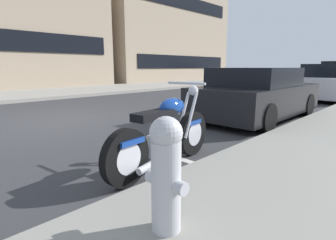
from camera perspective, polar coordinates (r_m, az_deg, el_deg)
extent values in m
plane|color=#333335|center=(7.30, -22.56, -0.19)|extent=(260.00, 260.00, 0.00)
cube|color=gray|center=(20.15, 1.25, 7.66)|extent=(120.00, 5.00, 0.14)
cube|color=silver|center=(4.15, 0.06, -7.54)|extent=(0.12, 2.20, 0.01)
cylinder|color=black|center=(4.13, 5.15, -2.87)|extent=(0.68, 0.19, 0.68)
cylinder|color=silver|center=(4.13, 5.15, -2.87)|extent=(0.38, 0.16, 0.37)
cylinder|color=black|center=(3.06, -9.07, -8.05)|extent=(0.68, 0.19, 0.68)
cylinder|color=silver|center=(3.06, -9.07, -8.05)|extent=(0.38, 0.16, 0.37)
cube|color=silver|center=(3.57, -0.87, -5.37)|extent=(0.43, 0.31, 0.30)
cube|color=black|center=(3.33, -2.78, 1.13)|extent=(0.70, 0.30, 0.10)
ellipsoid|color=navy|center=(3.60, 0.86, 2.88)|extent=(0.51, 0.30, 0.24)
cube|color=navy|center=(3.04, -8.50, -4.50)|extent=(0.38, 0.22, 0.06)
cube|color=navy|center=(4.07, 5.05, -0.39)|extent=(0.34, 0.20, 0.06)
cylinder|color=silver|center=(3.98, 3.25, 1.26)|extent=(0.34, 0.08, 0.65)
cylinder|color=silver|center=(3.90, 4.96, 1.04)|extent=(0.34, 0.08, 0.65)
cylinder|color=silver|center=(3.86, 3.94, 7.89)|extent=(0.11, 0.62, 0.04)
sphere|color=silver|center=(4.04, 5.47, 6.31)|extent=(0.15, 0.15, 0.15)
cylinder|color=silver|center=(3.30, -2.14, -8.67)|extent=(0.71, 0.17, 0.16)
cube|color=black|center=(7.39, 18.64, 4.28)|extent=(4.06, 1.85, 0.72)
cube|color=black|center=(7.14, 18.16, 8.79)|extent=(2.06, 1.69, 0.45)
cylinder|color=black|center=(8.97, 17.35, 4.16)|extent=(0.62, 0.22, 0.62)
cylinder|color=black|center=(8.38, 27.64, 2.91)|extent=(0.62, 0.22, 0.62)
cylinder|color=black|center=(6.69, 7.13, 2.31)|extent=(0.62, 0.22, 0.62)
cylinder|color=black|center=(5.88, 20.36, 0.44)|extent=(0.62, 0.22, 0.62)
cube|color=silver|center=(13.19, 30.96, 6.25)|extent=(4.25, 1.91, 0.78)
cube|color=black|center=(13.05, 31.15, 9.08)|extent=(2.18, 1.69, 0.52)
cylinder|color=black|center=(14.71, 28.84, 5.87)|extent=(0.63, 0.24, 0.62)
cylinder|color=black|center=(12.04, 25.88, 5.24)|extent=(0.63, 0.24, 0.62)
cylinder|color=black|center=(17.24, 32.02, 6.15)|extent=(0.63, 0.24, 0.62)
cylinder|color=black|center=(30.34, 29.93, 7.99)|extent=(0.31, 0.78, 0.76)
cylinder|color=black|center=(31.97, 30.88, 7.99)|extent=(0.31, 0.78, 0.76)
cylinder|color=#B7B7BC|center=(2.01, -0.41, -14.09)|extent=(0.22, 0.22, 0.69)
sphere|color=#B7B7BC|center=(1.87, -0.43, -2.81)|extent=(0.24, 0.24, 0.24)
cylinder|color=#B7B7BC|center=(2.08, -3.24, -12.07)|extent=(0.10, 0.08, 0.10)
cylinder|color=#B7B7BC|center=(1.91, 2.71, -14.38)|extent=(0.10, 0.08, 0.10)
cube|color=black|center=(17.12, -25.30, 14.81)|extent=(7.98, 0.06, 1.10)
cube|color=tan|center=(28.08, -3.75, 16.80)|extent=(13.55, 9.32, 8.10)
cube|color=black|center=(24.71, 3.89, 12.28)|extent=(11.38, 0.06, 1.10)
cube|color=black|center=(25.30, 4.05, 23.74)|extent=(11.38, 0.06, 1.10)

